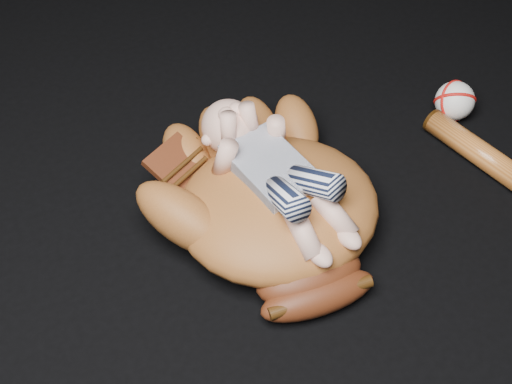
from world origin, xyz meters
TOP-DOWN VIEW (x-y plane):
  - baseball_glove at (-0.17, 0.02)m, footprint 0.47×0.52m
  - newborn_baby at (-0.16, 0.03)m, footprint 0.22×0.38m
  - baseball at (0.28, 0.13)m, footprint 0.09×0.09m

SIDE VIEW (x-z plane):
  - baseball at x=0.28m, z-range 0.00..0.08m
  - baseball_glove at x=-0.17m, z-range 0.00..0.15m
  - newborn_baby at x=-0.16m, z-range 0.06..0.20m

